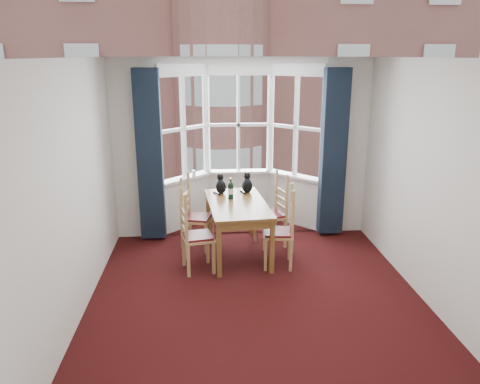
{
  "coord_description": "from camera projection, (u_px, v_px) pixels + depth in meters",
  "views": [
    {
      "loc": [
        -0.58,
        -4.98,
        2.83
      ],
      "look_at": [
        -0.12,
        1.05,
        1.05
      ],
      "focal_mm": 35.0,
      "sensor_mm": 36.0,
      "label": 1
    }
  ],
  "objects": [
    {
      "name": "wall_near",
      "position": [
        297.0,
        282.0,
        3.06
      ],
      "size": [
        4.0,
        0.0,
        4.0
      ],
      "primitive_type": "plane",
      "rotation": [
        -1.57,
        0.0,
        0.0
      ],
      "color": "silver",
      "rests_on": "floor"
    },
    {
      "name": "tenement_building",
      "position": [
        218.0,
        87.0,
        18.55
      ],
      "size": [
        18.4,
        7.8,
        15.2
      ],
      "color": "#A46155",
      "rests_on": "street"
    },
    {
      "name": "curtain_right",
      "position": [
        333.0,
        153.0,
        7.31
      ],
      "size": [
        0.38,
        0.22,
        2.6
      ],
      "primitive_type": "cube",
      "color": "#15202F",
      "rests_on": "floor"
    },
    {
      "name": "cat_left",
      "position": [
        221.0,
        186.0,
        7.12
      ],
      "size": [
        0.18,
        0.24,
        0.31
      ],
      "color": "black",
      "rests_on": "dining_table"
    },
    {
      "name": "wall_back_pier_left",
      "position": [
        136.0,
        151.0,
        7.24
      ],
      "size": [
        0.7,
        0.12,
        2.8
      ],
      "primitive_type": "cube",
      "color": "silver",
      "rests_on": "floor"
    },
    {
      "name": "curtain_left",
      "position": [
        150.0,
        156.0,
        7.1
      ],
      "size": [
        0.38,
        0.22,
        2.6
      ],
      "primitive_type": "cube",
      "color": "#15202F",
      "rests_on": "floor"
    },
    {
      "name": "wine_bottle",
      "position": [
        231.0,
        190.0,
        6.84
      ],
      "size": [
        0.08,
        0.08,
        0.31
      ],
      "color": "black",
      "rests_on": "dining_table"
    },
    {
      "name": "chair_right_far",
      "position": [
        276.0,
        215.0,
        7.15
      ],
      "size": [
        0.5,
        0.52,
        0.92
      ],
      "color": "tan",
      "rests_on": "floor"
    },
    {
      "name": "candle_tall",
      "position": [
        194.0,
        174.0,
        7.77
      ],
      "size": [
        0.06,
        0.06,
        0.12
      ],
      "primitive_type": "cylinder",
      "color": "white",
      "rests_on": "bay_window"
    },
    {
      "name": "wall_right",
      "position": [
        431.0,
        185.0,
        5.35
      ],
      "size": [
        0.0,
        4.5,
        4.5
      ],
      "primitive_type": "plane",
      "rotation": [
        1.57,
        0.0,
        -1.57
      ],
      "color": "silver",
      "rests_on": "floor"
    },
    {
      "name": "street",
      "position": [
        213.0,
        167.0,
        38.15
      ],
      "size": [
        80.0,
        80.0,
        0.0
      ],
      "primitive_type": "plane",
      "color": "#333335",
      "rests_on": "ground"
    },
    {
      "name": "dining_table",
      "position": [
        237.0,
        209.0,
        6.73
      ],
      "size": [
        0.94,
        1.58,
        0.79
      ],
      "color": "brown",
      "rests_on": "floor"
    },
    {
      "name": "chair_left_far",
      "position": [
        192.0,
        218.0,
        7.01
      ],
      "size": [
        0.49,
        0.51,
        0.92
      ],
      "color": "tan",
      "rests_on": "floor"
    },
    {
      "name": "cat_right",
      "position": [
        247.0,
        185.0,
        7.17
      ],
      "size": [
        0.18,
        0.24,
        0.31
      ],
      "color": "black",
      "rests_on": "dining_table"
    },
    {
      "name": "floor",
      "position": [
        257.0,
        300.0,
        5.6
      ],
      "size": [
        4.5,
        4.5,
        0.0
      ],
      "primitive_type": "plane",
      "color": "black",
      "rests_on": "ground"
    },
    {
      "name": "bay_window",
      "position": [
        240.0,
        143.0,
        7.84
      ],
      "size": [
        2.76,
        0.94,
        2.8
      ],
      "color": "white",
      "rests_on": "floor"
    },
    {
      "name": "chair_left_near",
      "position": [
        191.0,
        238.0,
        6.25
      ],
      "size": [
        0.48,
        0.49,
        0.92
      ],
      "color": "tan",
      "rests_on": "floor"
    },
    {
      "name": "wall_back_pier_right",
      "position": [
        345.0,
        148.0,
        7.48
      ],
      "size": [
        0.7,
        0.12,
        2.8
      ],
      "primitive_type": "cube",
      "color": "silver",
      "rests_on": "floor"
    },
    {
      "name": "ceiling",
      "position": [
        259.0,
        58.0,
        4.81
      ],
      "size": [
        4.5,
        4.5,
        0.0
      ],
      "primitive_type": "plane",
      "rotation": [
        3.14,
        0.0,
        0.0
      ],
      "color": "white",
      "rests_on": "floor"
    },
    {
      "name": "chair_right_near",
      "position": [
        285.0,
        234.0,
        6.41
      ],
      "size": [
        0.45,
        0.47,
        0.92
      ],
      "color": "tan",
      "rests_on": "floor"
    },
    {
      "name": "wall_left",
      "position": [
        75.0,
        192.0,
        5.06
      ],
      "size": [
        0.0,
        4.5,
        4.5
      ],
      "primitive_type": "plane",
      "rotation": [
        1.57,
        0.0,
        1.57
      ],
      "color": "silver",
      "rests_on": "floor"
    }
  ]
}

